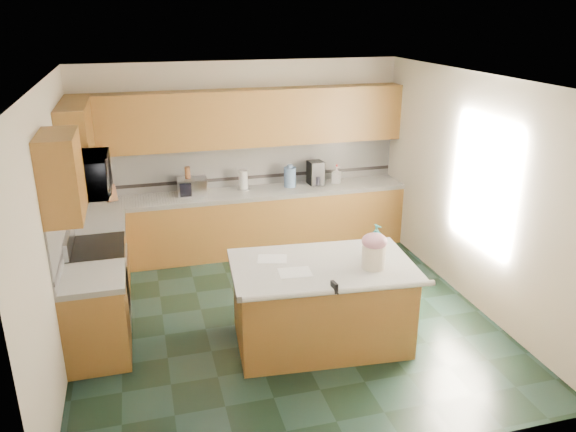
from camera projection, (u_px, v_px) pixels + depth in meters
name	position (u px, v px, depth m)	size (l,w,h in m)	color
floor	(283.00, 318.00, 6.48)	(4.60, 4.60, 0.00)	black
ceiling	(283.00, 80.00, 5.54)	(4.60, 4.60, 0.00)	white
wall_back	(242.00, 156.00, 8.11)	(4.60, 0.04, 2.70)	#EFE2CA
wall_front	(368.00, 315.00, 3.92)	(4.60, 0.04, 2.70)	#EFE2CA
wall_left	(52.00, 229.00, 5.44)	(0.04, 4.60, 2.70)	#EFE2CA
wall_right	(474.00, 191.00, 6.59)	(0.04, 4.60, 2.70)	#EFE2CA
back_base_cab	(248.00, 223.00, 8.14)	(4.60, 0.60, 0.86)	#512E0D
back_countertop	(247.00, 193.00, 7.98)	(4.60, 0.64, 0.06)	white
back_upper_cab	(244.00, 118.00, 7.74)	(4.60, 0.33, 0.78)	#512E0D
back_backsplash	(243.00, 165.00, 8.12)	(4.60, 0.02, 0.63)	silver
back_accent_band	(243.00, 178.00, 8.19)	(4.60, 0.01, 0.05)	black
left_base_cab_rear	(102.00, 258.00, 7.01)	(0.60, 0.82, 0.86)	#512E0D
left_counter_rear	(98.00, 224.00, 6.85)	(0.64, 0.82, 0.06)	white
left_base_cab_front	(97.00, 320.00, 5.62)	(0.60, 0.72, 0.86)	#512E0D
left_counter_front	(91.00, 279.00, 5.46)	(0.64, 0.72, 0.06)	white
left_backsplash	(63.00, 221.00, 5.99)	(0.02, 2.30, 0.63)	silver
left_accent_band	(66.00, 237.00, 6.06)	(0.01, 2.30, 0.05)	black
left_upper_cab_rear	(76.00, 138.00, 6.57)	(0.33, 1.09, 0.78)	#512E0D
left_upper_cab_front	(61.00, 176.00, 5.06)	(0.33, 0.72, 0.78)	#512E0D
range_body	(100.00, 286.00, 6.29)	(0.60, 0.76, 0.88)	#B7B7BC
range_oven_door	(127.00, 286.00, 6.37)	(0.02, 0.68, 0.55)	black
range_cooktop	(95.00, 248.00, 6.13)	(0.62, 0.78, 0.04)	black
range_handle	(126.00, 255.00, 6.25)	(0.02, 0.02, 0.66)	#B7B7BC
range_backguard	(68.00, 241.00, 6.02)	(0.06, 0.76, 0.18)	#B7B7BC
microwave	(85.00, 175.00, 5.84)	(0.73, 0.50, 0.41)	#B7B7BC
island_base	(321.00, 306.00, 5.88)	(1.75, 1.00, 0.86)	#512E0D
island_top	(322.00, 266.00, 5.72)	(1.85, 1.10, 0.06)	white
island_bullnose	(341.00, 291.00, 5.22)	(0.06, 0.06, 1.85)	white
treat_jar	(374.00, 256.00, 5.59)	(0.24, 0.24, 0.25)	#EFE2C7
treat_jar_lid	(375.00, 241.00, 5.53)	(0.26, 0.26, 0.16)	#CF869D
treat_jar_knob	(375.00, 236.00, 5.51)	(0.03, 0.03, 0.08)	tan
treat_jar_knob_end_l	(371.00, 237.00, 5.50)	(0.04, 0.04, 0.04)	tan
treat_jar_knob_end_r	(379.00, 236.00, 5.52)	(0.04, 0.04, 0.04)	tan
soap_bottle_island	(376.00, 240.00, 5.84)	(0.13, 0.13, 0.35)	teal
paper_sheet_a	(295.00, 272.00, 5.52)	(0.32, 0.24, 0.00)	white
paper_sheet_b	(272.00, 259.00, 5.82)	(0.30, 0.23, 0.00)	white
clamp_body	(334.00, 287.00, 5.21)	(0.03, 0.11, 0.10)	black
clamp_handle	(337.00, 292.00, 5.16)	(0.02, 0.02, 0.07)	black
knife_block	(111.00, 193.00, 7.52)	(0.13, 0.10, 0.23)	#472814
utensil_crock	(189.00, 189.00, 7.82)	(0.13, 0.13, 0.16)	black
utensil_bundle	(188.00, 175.00, 7.75)	(0.07, 0.07, 0.24)	#472814
toaster_oven	(192.00, 187.00, 7.79)	(0.40, 0.27, 0.23)	#B7B7BC
toaster_oven_door	(193.00, 189.00, 7.67)	(0.36, 0.01, 0.19)	black
paper_towel	(243.00, 180.00, 8.01)	(0.12, 0.12, 0.28)	white
paper_towel_base	(244.00, 189.00, 8.05)	(0.19, 0.19, 0.01)	#B7B7BC
water_jug	(290.00, 177.00, 8.14)	(0.17, 0.17, 0.29)	#5D7CA7
water_jug_neck	(290.00, 166.00, 8.08)	(0.08, 0.08, 0.04)	#5D7CA7
coffee_maker	(316.00, 173.00, 8.24)	(0.20, 0.22, 0.35)	black
coffee_carafe	(316.00, 180.00, 8.23)	(0.14, 0.14, 0.14)	black
soap_bottle_back	(337.00, 175.00, 8.31)	(0.11, 0.12, 0.25)	white
soap_back_cap	(337.00, 166.00, 8.26)	(0.02, 0.02, 0.03)	red
window_light_proxy	(483.00, 184.00, 6.35)	(0.02, 1.40, 1.10)	white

